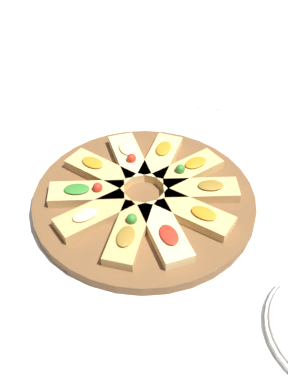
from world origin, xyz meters
TOP-DOWN VIEW (x-y plane):
  - ground_plane at (0.00, 0.00)m, footprint 3.00×3.00m
  - serving_board at (0.00, 0.00)m, footprint 0.42×0.42m
  - focaccia_slice_0 at (0.01, -0.11)m, footprint 0.07×0.14m
  - focaccia_slice_1 at (0.08, -0.08)m, footprint 0.14×0.14m
  - focaccia_slice_2 at (0.11, -0.01)m, footprint 0.15×0.07m
  - focaccia_slice_3 at (0.10, 0.04)m, footprint 0.15×0.10m
  - focaccia_slice_4 at (0.04, 0.10)m, footprint 0.11×0.15m
  - focaccia_slice_5 at (-0.02, 0.11)m, footprint 0.07×0.15m
  - focaccia_slice_6 at (-0.08, 0.07)m, footprint 0.14×0.13m
  - focaccia_slice_7 at (-0.11, 0.01)m, footprint 0.15×0.07m
  - focaccia_slice_8 at (-0.10, -0.04)m, footprint 0.15×0.11m
  - focaccia_slice_9 at (-0.05, -0.09)m, footprint 0.11×0.15m
  - napkin_stack at (-0.23, -0.35)m, footprint 0.19×0.17m

SIDE VIEW (x-z plane):
  - ground_plane at x=0.00m, z-range 0.00..0.00m
  - napkin_stack at x=-0.23m, z-range 0.00..0.01m
  - serving_board at x=0.00m, z-range 0.00..0.02m
  - focaccia_slice_1 at x=0.08m, z-range 0.02..0.04m
  - focaccia_slice_3 at x=0.10m, z-range 0.02..0.04m
  - focaccia_slice_5 at x=-0.02m, z-range 0.02..0.04m
  - focaccia_slice_6 at x=-0.08m, z-range 0.02..0.04m
  - focaccia_slice_7 at x=-0.11m, z-range 0.02..0.04m
  - focaccia_slice_9 at x=-0.05m, z-range 0.02..0.04m
  - focaccia_slice_0 at x=0.01m, z-range 0.01..0.05m
  - focaccia_slice_2 at x=0.11m, z-range 0.01..0.05m
  - focaccia_slice_4 at x=0.04m, z-range 0.01..0.05m
  - focaccia_slice_8 at x=-0.10m, z-range 0.01..0.05m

